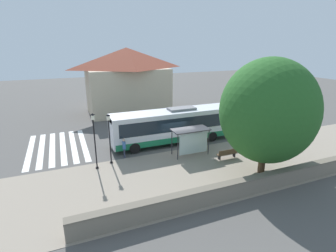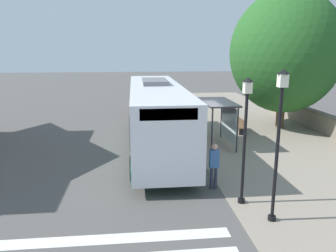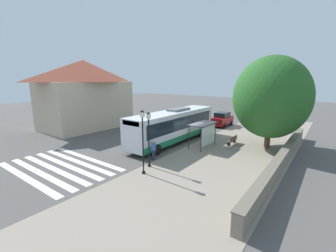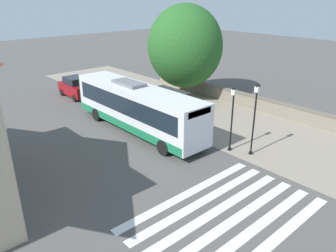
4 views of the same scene
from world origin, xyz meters
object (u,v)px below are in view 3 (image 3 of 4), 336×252
(street_lamp_near, at_px, (149,135))
(shade_tree, at_px, (271,97))
(bus, at_px, (174,125))
(bus_shelter, at_px, (204,128))
(bench, at_px, (232,140))
(parked_car_behind_bus, at_px, (222,119))
(pedestrian, at_px, (153,148))
(street_lamp_far, at_px, (143,137))

(street_lamp_near, xyz_separation_m, shade_tree, (-6.01, -10.33, 2.36))
(bus, relative_size, bus_shelter, 3.72)
(street_lamp_near, bearing_deg, bench, -107.37)
(shade_tree, distance_m, parked_car_behind_bus, 11.22)
(bench, relative_size, parked_car_behind_bus, 0.46)
(bus, xyz_separation_m, bench, (-5.32, -2.74, -1.33))
(bus_shelter, height_order, street_lamp_near, street_lamp_near)
(bus, height_order, pedestrian, bus)
(bus, xyz_separation_m, pedestrian, (-1.74, 5.35, -0.80))
(bus_shelter, distance_m, bench, 3.50)
(bus_shelter, xyz_separation_m, bench, (-1.90, -2.53, -1.49))
(bench, xyz_separation_m, shade_tree, (-3.08, -0.96, 4.37))
(pedestrian, bearing_deg, bus, -71.97)
(bench, height_order, shade_tree, shade_tree)
(shade_tree, bearing_deg, bus_shelter, 35.00)
(bus, bearing_deg, street_lamp_near, 109.87)
(bench, bearing_deg, street_lamp_far, 77.30)
(pedestrian, distance_m, shade_tree, 11.88)
(street_lamp_far, relative_size, parked_car_behind_bus, 1.10)
(bus_shelter, height_order, parked_car_behind_bus, bus_shelter)
(pedestrian, xyz_separation_m, bench, (-3.58, -8.09, -0.54))
(bus, relative_size, parked_car_behind_bus, 2.98)
(bus, relative_size, shade_tree, 1.41)
(bus, xyz_separation_m, shade_tree, (-8.41, -3.71, 3.04))
(bus_shelter, relative_size, street_lamp_far, 0.72)
(bus_shelter, distance_m, street_lamp_near, 6.93)
(bus_shelter, relative_size, shade_tree, 0.38)
(bus_shelter, bearing_deg, shade_tree, -145.00)
(parked_car_behind_bus, bearing_deg, pedestrian, 93.66)
(pedestrian, relative_size, street_lamp_near, 0.41)
(parked_car_behind_bus, bearing_deg, bus, 86.29)
(bus, relative_size, street_lamp_far, 2.70)
(street_lamp_far, bearing_deg, bench, -102.70)
(bus, distance_m, bench, 6.14)
(shade_tree, bearing_deg, bus, 23.78)
(street_lamp_near, height_order, parked_car_behind_bus, street_lamp_near)
(bus, bearing_deg, shade_tree, -156.22)
(parked_car_behind_bus, bearing_deg, bench, 119.67)
(street_lamp_far, bearing_deg, parked_car_behind_bus, -83.20)
(pedestrian, xyz_separation_m, street_lamp_far, (-1.19, 2.50, 1.66))
(street_lamp_near, height_order, shade_tree, shade_tree)
(bus_shelter, relative_size, pedestrian, 1.90)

